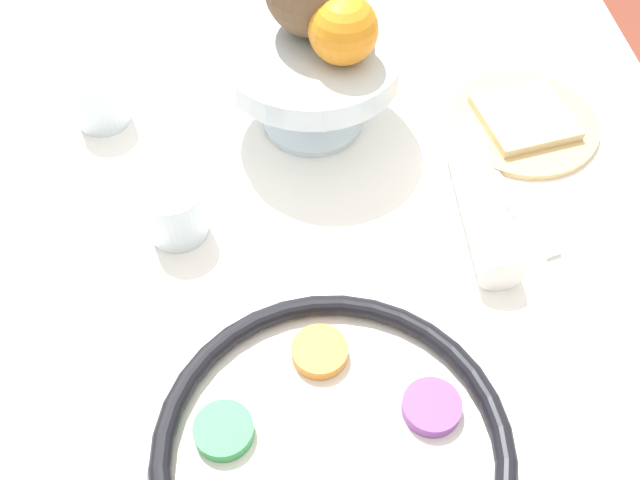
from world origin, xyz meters
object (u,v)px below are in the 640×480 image
at_px(cup_near, 99,100).
at_px(orange_fruit, 343,30).
at_px(napkin_roll, 481,204).
at_px(cup_mid, 175,211).
at_px(fruit_stand, 310,64).
at_px(bread_plate, 524,121).
at_px(seder_plate, 333,452).

bearing_deg(cup_near, orange_fruit, -101.90).
relative_size(napkin_roll, cup_near, 3.05).
bearing_deg(cup_mid, napkin_roll, -93.59).
xyz_separation_m(fruit_stand, orange_fruit, (-0.02, -0.03, 0.06)).
relative_size(bread_plate, cup_near, 2.81).
height_order(bread_plate, cup_near, cup_near).
relative_size(seder_plate, cup_mid, 4.86).
xyz_separation_m(orange_fruit, cup_mid, (-0.13, 0.20, -0.12)).
bearing_deg(cup_mid, fruit_stand, -46.80).
distance_m(fruit_stand, cup_mid, 0.23).
bearing_deg(fruit_stand, napkin_roll, -135.88).
relative_size(napkin_roll, cup_mid, 3.05).
distance_m(seder_plate, fruit_stand, 0.44).
relative_size(orange_fruit, cup_mid, 1.16).
height_order(fruit_stand, bread_plate, fruit_stand).
xyz_separation_m(napkin_roll, cup_mid, (0.02, 0.33, 0.01)).
relative_size(fruit_stand, cup_near, 3.24).
distance_m(orange_fruit, napkin_roll, 0.24).
relative_size(seder_plate, fruit_stand, 1.50).
distance_m(bread_plate, cup_mid, 0.44).
distance_m(orange_fruit, cup_mid, 0.26).
bearing_deg(napkin_roll, cup_mid, 86.41).
bearing_deg(orange_fruit, seder_plate, 171.29).
xyz_separation_m(fruit_stand, cup_near, (0.04, 0.25, -0.06)).
xyz_separation_m(fruit_stand, napkin_roll, (-0.17, -0.17, -0.07)).
relative_size(bread_plate, napkin_roll, 0.92).
height_order(seder_plate, fruit_stand, fruit_stand).
relative_size(cup_near, cup_mid, 1.00).
xyz_separation_m(napkin_roll, cup_near, (0.21, 0.42, 0.01)).
height_order(orange_fruit, bread_plate, orange_fruit).
distance_m(fruit_stand, bread_plate, 0.27).
height_order(seder_plate, bread_plate, seder_plate).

